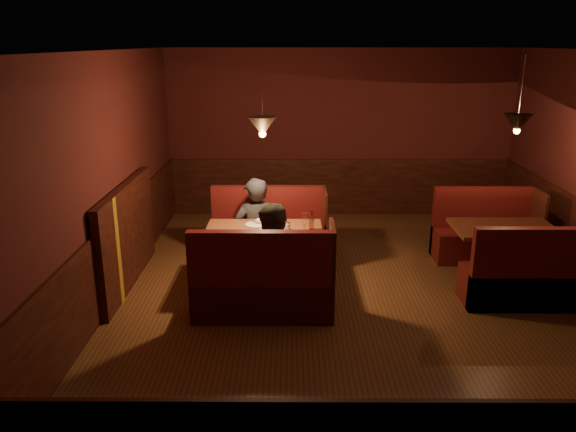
{
  "coord_description": "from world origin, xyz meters",
  "views": [
    {
      "loc": [
        -0.85,
        -6.28,
        2.99
      ],
      "look_at": [
        -0.89,
        0.28,
        0.95
      ],
      "focal_mm": 35.0,
      "sensor_mm": 36.0,
      "label": 1
    }
  ],
  "objects_px": {
    "main_bench_far": "(269,240)",
    "diner_a": "(255,213)",
    "second_bench_far": "(484,237)",
    "main_bench_near": "(264,289)",
    "second_table": "(503,241)",
    "diner_b": "(276,244)",
    "main_table": "(265,243)",
    "second_bench_near": "(528,281)"
  },
  "relations": [
    {
      "from": "second_bench_far",
      "to": "main_bench_near",
      "type": "bearing_deg",
      "value": -149.01
    },
    {
      "from": "second_table",
      "to": "diner_b",
      "type": "bearing_deg",
      "value": -163.28
    },
    {
      "from": "main_bench_near",
      "to": "diner_b",
      "type": "distance_m",
      "value": 0.53
    },
    {
      "from": "second_bench_near",
      "to": "diner_a",
      "type": "xyz_separation_m",
      "value": [
        -3.25,
        1.07,
        0.5
      ]
    },
    {
      "from": "main_table",
      "to": "second_table",
      "type": "distance_m",
      "value": 3.07
    },
    {
      "from": "main_bench_near",
      "to": "second_table",
      "type": "height_order",
      "value": "main_bench_near"
    },
    {
      "from": "second_table",
      "to": "second_bench_far",
      "type": "relative_size",
      "value": 0.9
    },
    {
      "from": "main_bench_far",
      "to": "diner_a",
      "type": "relative_size",
      "value": 0.96
    },
    {
      "from": "main_bench_far",
      "to": "second_bench_near",
      "type": "height_order",
      "value": "main_bench_far"
    },
    {
      "from": "second_bench_far",
      "to": "diner_a",
      "type": "relative_size",
      "value": 0.87
    },
    {
      "from": "main_table",
      "to": "main_bench_far",
      "type": "bearing_deg",
      "value": 88.88
    },
    {
      "from": "diner_a",
      "to": "second_bench_near",
      "type": "bearing_deg",
      "value": 138.76
    },
    {
      "from": "main_bench_far",
      "to": "main_bench_near",
      "type": "xyz_separation_m",
      "value": [
        0.0,
        -1.64,
        0.0
      ]
    },
    {
      "from": "second_bench_near",
      "to": "diner_a",
      "type": "relative_size",
      "value": 0.87
    },
    {
      "from": "main_table",
      "to": "second_bench_far",
      "type": "distance_m",
      "value": 3.27
    },
    {
      "from": "main_bench_far",
      "to": "second_table",
      "type": "height_order",
      "value": "main_bench_far"
    },
    {
      "from": "main_bench_near",
      "to": "diner_b",
      "type": "bearing_deg",
      "value": 55.18
    },
    {
      "from": "second_table",
      "to": "main_bench_far",
      "type": "bearing_deg",
      "value": 169.54
    },
    {
      "from": "main_bench_near",
      "to": "second_bench_far",
      "type": "bearing_deg",
      "value": 30.99
    },
    {
      "from": "diner_a",
      "to": "diner_b",
      "type": "bearing_deg",
      "value": 82.22
    },
    {
      "from": "main_bench_near",
      "to": "diner_a",
      "type": "bearing_deg",
      "value": 97.37
    },
    {
      "from": "main_bench_far",
      "to": "diner_a",
      "type": "distance_m",
      "value": 0.58
    },
    {
      "from": "second_bench_far",
      "to": "diner_a",
      "type": "height_order",
      "value": "diner_a"
    },
    {
      "from": "diner_a",
      "to": "main_table",
      "type": "bearing_deg",
      "value": 83.21
    },
    {
      "from": "second_bench_far",
      "to": "main_bench_far",
      "type": "bearing_deg",
      "value": -176.11
    },
    {
      "from": "second_table",
      "to": "second_bench_far",
      "type": "bearing_deg",
      "value": 87.8
    },
    {
      "from": "second_bench_near",
      "to": "diner_a",
      "type": "distance_m",
      "value": 3.46
    },
    {
      "from": "main_bench_near",
      "to": "diner_b",
      "type": "height_order",
      "value": "diner_b"
    },
    {
      "from": "main_bench_far",
      "to": "diner_a",
      "type": "height_order",
      "value": "diner_a"
    },
    {
      "from": "main_bench_near",
      "to": "second_bench_near",
      "type": "distance_m",
      "value": 3.09
    },
    {
      "from": "main_table",
      "to": "main_bench_far",
      "type": "distance_m",
      "value": 0.86
    },
    {
      "from": "second_bench_far",
      "to": "second_table",
      "type": "bearing_deg",
      "value": -92.2
    },
    {
      "from": "main_bench_near",
      "to": "diner_a",
      "type": "relative_size",
      "value": 0.96
    },
    {
      "from": "second_table",
      "to": "second_bench_far",
      "type": "xyz_separation_m",
      "value": [
        0.03,
        0.77,
        -0.22
      ]
    },
    {
      "from": "main_table",
      "to": "diner_b",
      "type": "xyz_separation_m",
      "value": [
        0.16,
        -0.62,
        0.21
      ]
    },
    {
      "from": "second_table",
      "to": "diner_a",
      "type": "height_order",
      "value": "diner_a"
    },
    {
      "from": "main_bench_far",
      "to": "main_bench_near",
      "type": "relative_size",
      "value": 1.0
    },
    {
      "from": "main_bench_near",
      "to": "diner_a",
      "type": "distance_m",
      "value": 1.47
    },
    {
      "from": "main_bench_far",
      "to": "second_bench_near",
      "type": "xyz_separation_m",
      "value": [
        3.07,
        -1.33,
        -0.02
      ]
    },
    {
      "from": "second_table",
      "to": "diner_a",
      "type": "bearing_deg",
      "value": 174.72
    },
    {
      "from": "main_table",
      "to": "second_bench_far",
      "type": "height_order",
      "value": "second_bench_far"
    },
    {
      "from": "main_bench_far",
      "to": "diner_a",
      "type": "xyz_separation_m",
      "value": [
        -0.18,
        -0.26,
        0.48
      ]
    }
  ]
}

